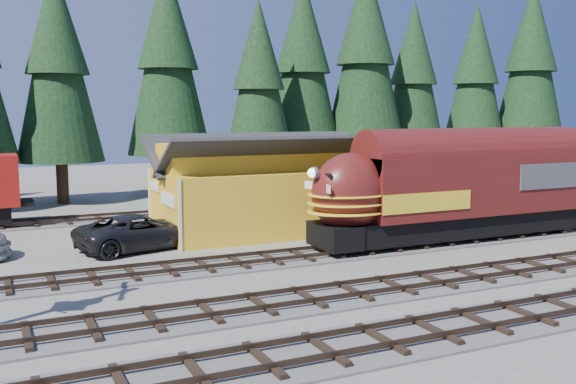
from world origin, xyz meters
name	(u,v)px	position (x,y,z in m)	size (l,w,h in m)	color
ground	(379,275)	(0.00, 0.00, 0.00)	(120.00, 120.00, 0.00)	#6B665B
track_siding	(498,235)	(10.00, 4.00, 0.06)	(68.00, 3.20, 0.33)	#4C4947
track_spur	(65,222)	(-10.00, 18.00, 0.06)	(32.00, 3.20, 0.33)	#4C4947
depot	(272,177)	(0.00, 10.50, 2.96)	(12.80, 7.00, 5.30)	gold
conifer_backdrop	(249,61)	(4.72, 25.40, 10.36)	(78.19, 21.01, 17.21)	black
locomotive	(447,192)	(6.57, 4.00, 2.51)	(15.79, 3.14, 4.29)	black
pickup_truck_a	(141,232)	(-7.55, 8.87, 0.84)	(2.79, 6.05, 1.68)	black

